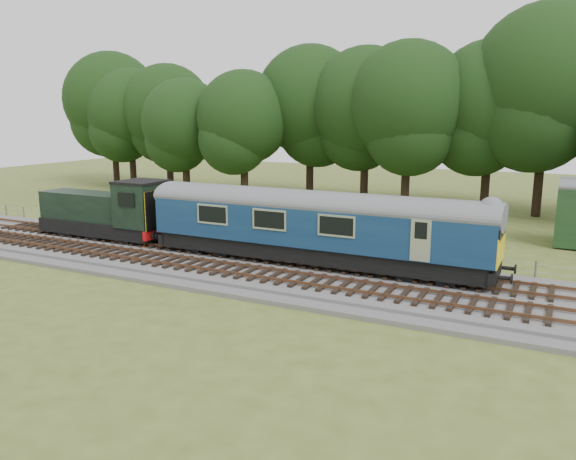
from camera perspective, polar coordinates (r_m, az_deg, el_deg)
The scene contains 9 objects.
ground at distance 30.63m, azimuth -8.16°, elevation -3.44°, with size 120.00×120.00×0.00m, color #485920.
ballast at distance 30.59m, azimuth -8.17°, elevation -3.12°, with size 70.00×7.00×0.35m, color #4C4C4F.
track_north at distance 31.65m, azimuth -6.75°, elevation -2.13°, with size 67.20×2.40×0.21m.
track_south at distance 29.27m, azimuth -9.97°, elevation -3.37°, with size 67.20×2.40×0.21m.
fence at distance 34.30m, azimuth -3.90°, elevation -1.71°, with size 64.00×0.12×1.00m, color #6B6054, non-canonical shape.
tree_line at distance 49.89m, azimuth 6.32°, elevation 2.47°, with size 70.00×8.00×18.00m, color black, non-canonical shape.
dmu_railcar at distance 28.54m, azimuth 2.64°, elevation 0.93°, with size 18.05×2.86×3.88m.
shunter_loco at distance 36.49m, azimuth -17.79°, elevation 1.73°, with size 8.91×2.60×3.38m.
worker at distance 33.64m, azimuth -14.65°, elevation -0.10°, with size 0.68×0.44×1.86m, color #F8560D.
Camera 1 is at (16.97, -24.24, 7.93)m, focal length 35.00 mm.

